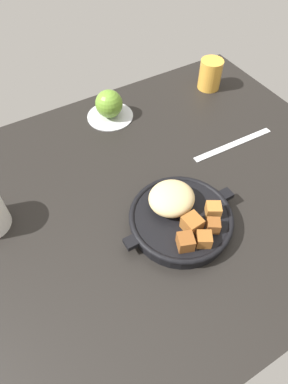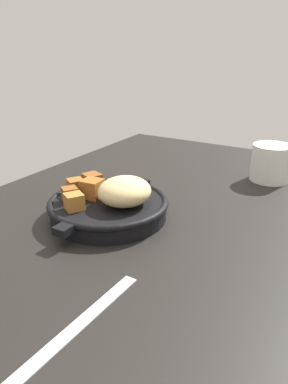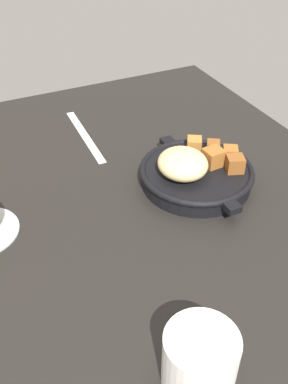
# 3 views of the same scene
# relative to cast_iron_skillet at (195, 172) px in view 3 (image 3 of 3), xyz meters

# --- Properties ---
(ground_plane) EXTENTS (1.06, 0.77, 0.02)m
(ground_plane) POSITION_rel_cast_iron_skillet_xyz_m (-0.04, 0.10, -0.04)
(ground_plane) COLOR black
(cast_iron_skillet) EXTENTS (0.25, 0.21, 0.08)m
(cast_iron_skillet) POSITION_rel_cast_iron_skillet_xyz_m (0.00, 0.00, 0.00)
(cast_iron_skillet) COLOR black
(cast_iron_skillet) RESTS_ON ground_plane
(butter_knife) EXTENTS (0.23, 0.02, 0.00)m
(butter_knife) POSITION_rel_cast_iron_skillet_xyz_m (0.25, 0.13, -0.02)
(butter_knife) COLOR silver
(butter_knife) RESTS_ON ground_plane
(ceramic_mug_white) EXTENTS (0.08, 0.08, 0.08)m
(ceramic_mug_white) POSITION_rel_cast_iron_skillet_xyz_m (-0.33, 0.19, 0.01)
(ceramic_mug_white) COLOR silver
(ceramic_mug_white) RESTS_ON ground_plane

